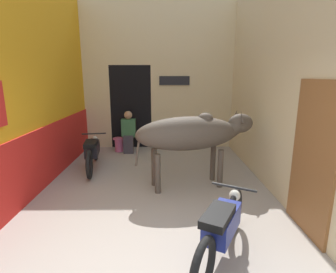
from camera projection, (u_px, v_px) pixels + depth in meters
The scene contains 8 objects.
wall_left_shopfront at pixel (34, 82), 4.91m from camera, with size 0.25×5.47×4.18m.
wall_back_with_doorway at pixel (148, 89), 7.93m from camera, with size 4.36×0.93×4.18m.
wall_right_with_door at pixel (275, 80), 4.92m from camera, with size 0.22×5.47×4.18m.
cow at pixel (193, 134), 5.00m from camera, with size 2.40×1.08×1.49m.
motorcycle_near at pixel (222, 227), 3.04m from camera, with size 0.97×1.67×0.75m.
motorcycle_far at pixel (92, 151), 6.11m from camera, with size 0.58×1.90×0.75m.
shopkeeper_seated at pixel (129, 131), 7.38m from camera, with size 0.39×0.34×1.18m.
plastic_stool at pixel (119, 144), 7.54m from camera, with size 0.33×0.33×0.40m.
Camera 1 is at (0.19, -2.32, 2.14)m, focal length 28.00 mm.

